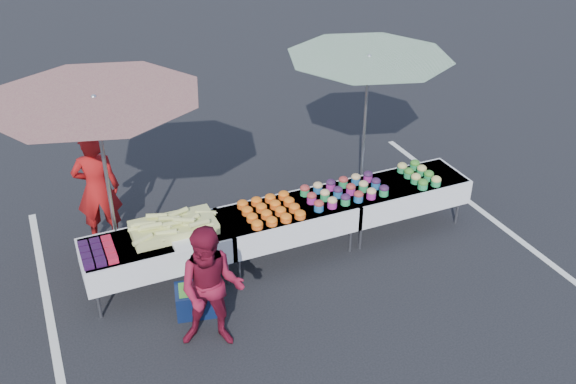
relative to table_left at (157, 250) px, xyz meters
name	(u,v)px	position (x,y,z in m)	size (l,w,h in m)	color
ground	(288,254)	(1.80, 0.00, -0.58)	(80.00, 80.00, 0.00)	black
stripe_left	(49,315)	(-1.40, 0.00, -0.58)	(0.10, 5.00, 0.00)	silver
stripe_right	(474,205)	(5.00, 0.00, -0.58)	(0.10, 5.00, 0.00)	silver
table_left	(157,250)	(0.00, 0.00, 0.00)	(1.86, 0.81, 0.75)	white
table_center	(288,219)	(1.80, 0.00, 0.00)	(1.86, 0.81, 0.75)	white
table_right	(402,192)	(3.60, 0.00, 0.00)	(1.86, 0.81, 0.75)	white
berry_punnets	(98,252)	(-0.71, -0.06, 0.21)	(0.40, 0.54, 0.08)	black
corn_pile	(173,227)	(0.24, 0.04, 0.26)	(1.16, 0.57, 0.26)	#E1E274
plastic_bags	(185,244)	(0.30, -0.30, 0.19)	(0.30, 0.25, 0.05)	white
carrot_bowls	(271,209)	(1.55, -0.01, 0.22)	(0.75, 0.69, 0.11)	#E45B19
potato_cups	(344,190)	(2.65, 0.00, 0.25)	(1.14, 0.58, 0.16)	#215F9B
bean_baskets	(419,174)	(3.86, -0.01, 0.24)	(0.36, 0.68, 0.15)	#25944F
vendor	(97,189)	(-0.48, 1.38, 0.27)	(0.62, 0.41, 1.70)	#A41213
customer	(211,289)	(0.33, -1.25, 0.19)	(0.75, 0.59, 1.55)	maroon
umbrella_left	(96,114)	(-0.42, 0.40, 1.76)	(2.81, 2.81, 2.58)	black
umbrella_right	(368,70)	(3.39, 0.80, 1.61)	(2.58, 2.58, 2.42)	black
storage_bin	(198,299)	(0.31, -0.65, -0.40)	(0.60, 0.49, 0.35)	#0C193D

